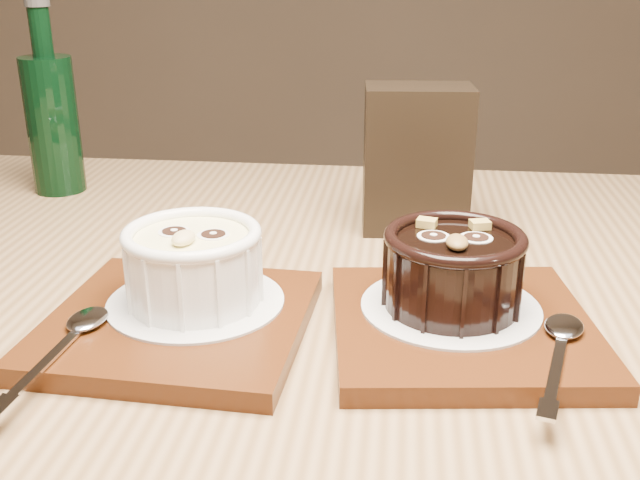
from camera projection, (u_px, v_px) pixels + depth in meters
The scene contains 11 objects.
table at pixel (310, 405), 0.61m from camera, with size 1.27×0.91×0.75m.
tray_left at pixel (178, 323), 0.54m from camera, with size 0.18×0.18×0.01m, color #4B220C.
doily_left at pixel (196, 301), 0.55m from camera, with size 0.13×0.13×0.00m, color silver.
ramekin_white at pixel (193, 262), 0.54m from camera, with size 0.10×0.10×0.06m.
spoon_left at pixel (63, 343), 0.49m from camera, with size 0.03×0.13×0.01m, color silver, non-canonical shape.
tray_right at pixel (462, 327), 0.53m from camera, with size 0.18×0.18×0.01m, color #4B220C.
doily_right at pixel (450, 306), 0.54m from camera, with size 0.13×0.13×0.00m, color silver.
ramekin_dark at pixel (453, 266), 0.53m from camera, with size 0.10×0.10×0.06m.
spoon_right at pixel (559, 350), 0.48m from camera, with size 0.03×0.13×0.01m, color silver, non-canonical shape.
condiment_stand at pixel (416, 159), 0.71m from camera, with size 0.10×0.06×0.14m, color black.
green_bottle at pixel (52, 119), 0.83m from camera, with size 0.06×0.06×0.21m.
Camera 1 is at (-0.12, -0.27, 1.01)m, focal length 42.00 mm.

